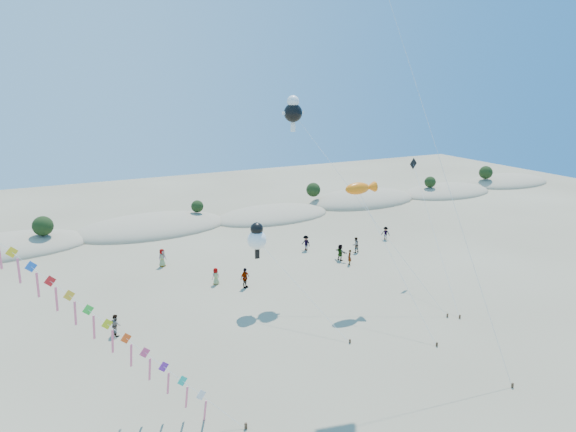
% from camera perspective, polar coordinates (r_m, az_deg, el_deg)
% --- Properties ---
extents(dune_ridge, '(145.30, 11.49, 5.57)m').
position_cam_1_polar(dune_ridge, '(62.84, -14.88, -1.31)').
color(dune_ridge, gray).
rests_on(dune_ridge, ground).
extents(kite_train, '(18.80, 13.38, 17.34)m').
position_cam_1_polar(kite_train, '(28.98, -29.68, -4.09)').
color(kite_train, '#3F2D1E').
rests_on(kite_train, ground).
extents(fish_kite, '(2.80, 9.81, 10.02)m').
position_cam_1_polar(fish_kite, '(39.29, 8.62, 3.25)').
color(fish_kite, '#3F2D1E').
rests_on(fish_kite, ground).
extents(cartoon_kite_low, '(4.31, 9.28, 7.11)m').
position_cam_1_polar(cartoon_kite_low, '(38.32, -3.70, -2.58)').
color(cartoon_kite_low, '#3F2D1E').
rests_on(cartoon_kite_low, ground).
extents(cartoon_kite_high, '(8.57, 12.98, 16.73)m').
position_cam_1_polar(cartoon_kite_high, '(41.85, 0.63, 12.34)').
color(cartoon_kite_high, '#3F2D1E').
rests_on(cartoon_kite_high, ground).
extents(dark_kite, '(3.39, 10.08, 11.07)m').
position_cam_1_polar(dark_kite, '(44.36, 15.77, 2.12)').
color(dark_kite, '#3F2D1E').
rests_on(dark_kite, ground).
extents(beachgoers, '(32.12, 13.16, 1.86)m').
position_cam_1_polar(beachgoers, '(48.31, 0.02, -4.94)').
color(beachgoers, slate).
rests_on(beachgoers, ground).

